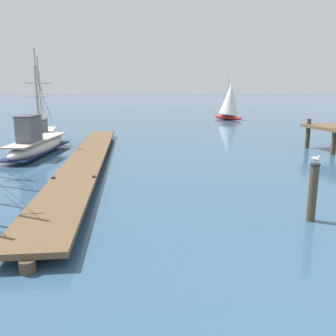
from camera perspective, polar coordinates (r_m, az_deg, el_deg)
The scene contains 6 objects.
floating_dock at distance 19.29m, azimuth -12.72°, elevation 1.51°, with size 3.38×22.81×0.53m.
fishing_boat_0 at distance 23.03m, azimuth -20.10°, elevation 3.64°, with size 3.10×7.48×5.19m.
fishing_boat_3 at distance 28.37m, azimuth -19.67°, elevation 5.05°, with size 2.70×8.81×6.77m.
mooring_piling at distance 11.72m, azimuth 22.00°, elevation -3.47°, with size 0.30×0.30×1.80m.
perched_seagull at distance 11.50m, azimuth 22.40°, elevation 1.39°, with size 0.20×0.38×0.27m.
distant_sailboat at distance 45.47m, azimuth 9.77°, elevation 10.43°, with size 3.43×4.64×5.06m.
Camera 1 is at (-3.98, -2.26, 4.03)m, focal length 38.39 mm.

